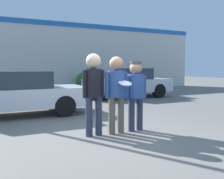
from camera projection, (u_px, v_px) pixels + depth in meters
The scene contains 8 objects.
ground_plane at pixel (110, 136), 5.34m from camera, with size 56.00×56.00×0.00m, color #66635E.
storefront_building at pixel (31, 55), 15.06m from camera, with size 24.00×0.22×4.37m.
person_left at pixel (94, 87), 5.31m from camera, with size 0.49×0.32×1.77m.
person_middle_with_frisbee at pixel (116, 88), 5.49m from camera, with size 0.54×0.60×1.71m.
person_right at pixel (136, 89), 5.76m from camera, with size 0.56×0.39×1.62m.
parked_car_near at pixel (13, 93), 7.58m from camera, with size 4.34×1.84×1.36m.
parked_car_far at pixel (127, 83), 12.37m from camera, with size 4.24×1.82×1.44m.
shrub at pixel (86, 81), 15.86m from camera, with size 1.27×1.27×1.27m.
Camera 1 is at (-2.26, -4.72, 1.47)m, focal length 40.00 mm.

